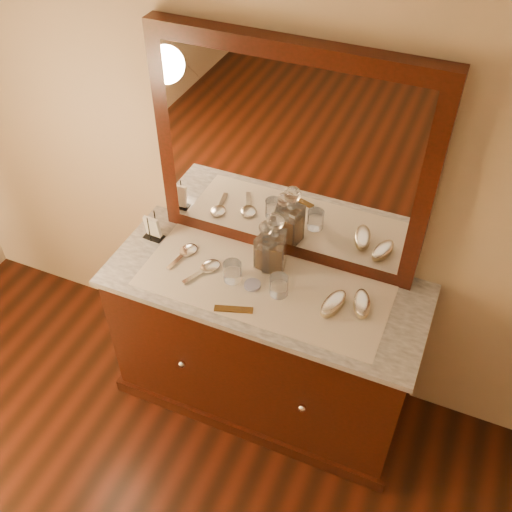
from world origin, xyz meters
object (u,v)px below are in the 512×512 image
at_px(hand_mirror_outer, 186,252).
at_px(hand_mirror_inner, 207,268).
at_px(pin_dish, 252,285).
at_px(napkin_rack, 153,228).
at_px(decanter_left, 266,250).
at_px(brush_far, 362,304).
at_px(mirror_frame, 289,159).
at_px(dresser_cabinet, 264,345).
at_px(decanter_right, 275,248).
at_px(comb, 234,309).
at_px(brush_near, 333,304).

bearing_deg(hand_mirror_outer, hand_mirror_inner, -22.22).
xyz_separation_m(pin_dish, napkin_rack, (-0.56, 0.12, 0.05)).
relative_size(decanter_left, brush_far, 1.53).
bearing_deg(mirror_frame, napkin_rack, -164.22).
bearing_deg(pin_dish, hand_mirror_inner, 176.04).
bearing_deg(napkin_rack, hand_mirror_inner, -16.48).
distance_m(mirror_frame, hand_mirror_inner, 0.62).
relative_size(napkin_rack, hand_mirror_inner, 0.67).
bearing_deg(dresser_cabinet, decanter_left, 111.08).
height_order(dresser_cabinet, decanter_right, decanter_right).
bearing_deg(comb, pin_dish, 65.84).
bearing_deg(napkin_rack, mirror_frame, 15.78).
distance_m(dresser_cabinet, decanter_left, 0.55).
height_order(dresser_cabinet, pin_dish, pin_dish).
distance_m(napkin_rack, brush_near, 0.93).
distance_m(pin_dish, decanter_right, 0.19).
bearing_deg(hand_mirror_outer, decanter_left, 10.36).
xyz_separation_m(comb, brush_far, (0.49, 0.23, 0.02)).
xyz_separation_m(napkin_rack, decanter_left, (0.57, 0.02, 0.05)).
relative_size(decanter_left, hand_mirror_outer, 1.27).
height_order(dresser_cabinet, napkin_rack, napkin_rack).
xyz_separation_m(decanter_right, hand_mirror_outer, (-0.41, -0.07, -0.11)).
xyz_separation_m(pin_dish, decanter_right, (0.04, 0.15, 0.11)).
relative_size(mirror_frame, decanter_left, 4.63).
height_order(decanter_right, brush_near, decanter_right).
bearing_deg(pin_dish, decanter_right, 72.79).
bearing_deg(hand_mirror_outer, mirror_frame, 27.73).
bearing_deg(pin_dish, napkin_rack, 168.46).
distance_m(pin_dish, napkin_rack, 0.58).
xyz_separation_m(hand_mirror_outer, hand_mirror_inner, (0.14, -0.06, 0.00)).
bearing_deg(decanter_left, hand_mirror_inner, -151.93).
bearing_deg(brush_far, mirror_frame, 152.96).
xyz_separation_m(brush_near, brush_far, (0.11, 0.05, -0.00)).
bearing_deg(decanter_left, brush_far, -8.86).
bearing_deg(decanter_left, hand_mirror_outer, -169.64).
bearing_deg(hand_mirror_outer, brush_near, -4.26).
relative_size(mirror_frame, brush_far, 7.10).
bearing_deg(brush_near, napkin_rack, 174.00).
height_order(pin_dish, decanter_left, decanter_left).
bearing_deg(mirror_frame, brush_near, -39.98).
bearing_deg(comb, napkin_rack, 135.24).
height_order(decanter_left, decanter_right, decanter_right).
distance_m(pin_dish, hand_mirror_outer, 0.37).
xyz_separation_m(mirror_frame, pin_dish, (-0.04, -0.29, -0.49)).
xyz_separation_m(dresser_cabinet, comb, (-0.06, -0.20, 0.45)).
distance_m(brush_near, hand_mirror_outer, 0.73).
relative_size(dresser_cabinet, brush_near, 7.81).
height_order(brush_far, hand_mirror_inner, brush_far).
bearing_deg(brush_near, hand_mirror_inner, -179.80).
xyz_separation_m(brush_far, hand_mirror_outer, (-0.84, 0.01, -0.01)).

